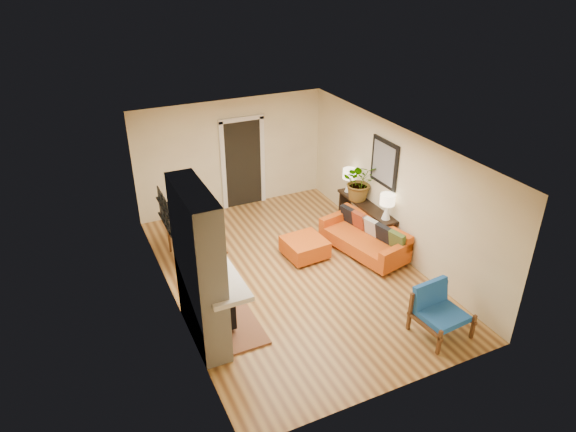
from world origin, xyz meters
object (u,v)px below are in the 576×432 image
sofa (366,238)px  lamp_far (349,177)px  blue_chair (438,308)px  dining_table (194,229)px  console_table (366,211)px  lamp_near (387,204)px  houseplant (360,181)px  ottoman (305,247)px

sofa → lamp_far: 1.58m
sofa → blue_chair: (-0.30, -2.54, 0.12)m
lamp_far → dining_table: bearing=-179.3°
console_table → lamp_near: lamp_near is taller
houseplant → sofa: bearing=-112.0°
dining_table → houseplant: size_ratio=2.19×
lamp_near → lamp_far: bearing=90.0°
dining_table → console_table: (3.57, -0.69, -0.07)m
sofa → lamp_far: (0.37, 1.35, 0.74)m
ottoman → lamp_far: size_ratio=1.54×
ottoman → console_table: bearing=9.0°
sofa → lamp_near: 0.83m
sofa → blue_chair: blue_chair is taller
blue_chair → console_table: blue_chair is taller
ottoman → lamp_far: lamp_far is taller
blue_chair → dining_table: 4.81m
lamp_far → lamp_near: bearing=-90.0°
ottoman → houseplant: houseplant is taller
dining_table → houseplant: bearing=-6.4°
dining_table → ottoman: bearing=-25.2°
sofa → ottoman: bearing=163.3°
lamp_far → houseplant: bearing=-91.3°
sofa → houseplant: size_ratio=2.35×
ottoman → blue_chair: (0.91, -2.90, 0.21)m
dining_table → console_table: 3.64m
ottoman → houseplant: size_ratio=0.98×
ottoman → blue_chair: blue_chair is taller
ottoman → lamp_near: size_ratio=1.54×
dining_table → lamp_far: (3.57, 0.05, 0.42)m
houseplant → console_table: bearing=-88.0°
dining_table → lamp_near: bearing=-21.2°
blue_chair → dining_table: dining_table is taller
ottoman → dining_table: 2.24m
blue_chair → dining_table: bearing=127.1°
dining_table → console_table: bearing=-10.9°
sofa → ottoman: sofa is taller
blue_chair → dining_table: (-2.90, 3.84, 0.20)m
console_table → lamp_far: (0.00, 0.73, 0.49)m
sofa → lamp_near: bearing=-13.4°
console_table → houseplant: bearing=92.0°
ottoman → dining_table: bearing=154.8°
blue_chair → console_table: (0.67, 3.15, 0.14)m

